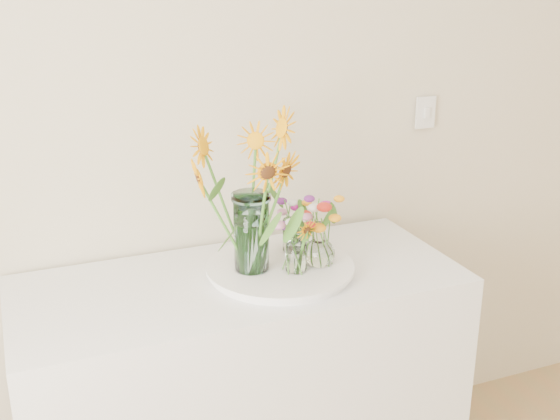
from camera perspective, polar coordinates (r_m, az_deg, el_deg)
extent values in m
cube|color=white|center=(2.43, -3.04, -15.17)|extent=(1.40, 0.60, 0.90)
cylinder|color=white|center=(2.23, 0.02, -4.90)|extent=(0.45, 0.45, 0.02)
cylinder|color=#A2CED3|center=(2.15, -2.33, -1.84)|extent=(0.14, 0.14, 0.25)
cylinder|color=white|center=(2.16, 1.32, -3.72)|extent=(0.08, 0.08, 0.11)
cylinder|color=white|center=(2.31, 1.02, -2.10)|extent=(0.08, 0.08, 0.11)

